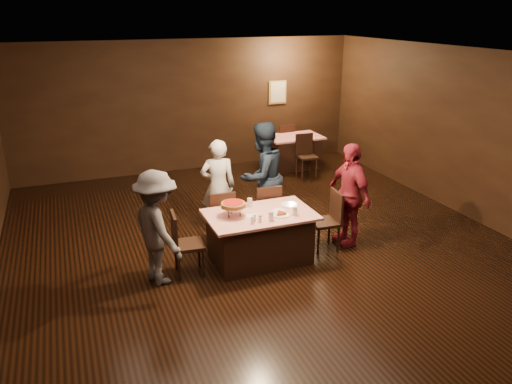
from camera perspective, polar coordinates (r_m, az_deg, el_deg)
room at (r=7.00m, az=2.32°, el=7.95°), size 10.00×10.04×3.02m
main_table at (r=7.55m, az=0.46°, el=-5.17°), size 1.60×1.00×0.77m
back_table at (r=12.06m, az=4.32°, el=4.60°), size 1.30×0.90×0.77m
chair_far_left at (r=8.04m, az=-4.18°, el=-2.88°), size 0.43×0.43×0.95m
chair_far_right at (r=8.29m, az=1.11°, el=-2.10°), size 0.45×0.45×0.95m
chair_end_left at (r=7.22m, az=-7.72°, el=-5.84°), size 0.45×0.45×0.95m
chair_end_right at (r=7.95m, az=7.85°, el=-3.30°), size 0.45×0.45×0.95m
chair_back_near at (r=11.43m, az=5.84°, el=4.14°), size 0.45×0.45×0.95m
chair_back_far at (r=12.56m, az=3.15°, el=5.69°), size 0.44×0.44×0.95m
diner_white_jacket at (r=8.42m, az=-4.35°, el=0.65°), size 0.65×0.49×1.62m
diner_navy_hoodie at (r=8.50m, az=0.70°, el=1.80°), size 1.11×1.01×1.87m
diner_grey_knit at (r=6.95m, az=-11.21°, el=-4.05°), size 0.89×1.18×1.63m
diner_red_shirt at (r=8.08m, az=10.60°, el=-0.26°), size 0.48×1.02×1.68m
pizza_stand at (r=7.24m, az=-2.62°, el=-1.45°), size 0.38×0.38×0.22m
plate_with_slice at (r=7.32m, az=2.81°, el=-2.52°), size 0.25×0.25×0.06m
plate_empty at (r=7.72m, az=3.85°, el=-1.44°), size 0.25×0.25×0.01m
glass_front_left at (r=7.13m, az=1.73°, el=-2.77°), size 0.08×0.08×0.14m
glass_front_right at (r=7.33m, az=4.47°, el=-2.17°), size 0.08×0.08×0.14m
glass_back at (r=7.61m, az=-0.72°, el=-1.23°), size 0.08×0.08×0.14m
condiments at (r=7.07m, az=-0.04°, el=-3.14°), size 0.17×0.10×0.09m
napkin_center at (r=7.50m, az=2.60°, el=-2.13°), size 0.19×0.19×0.01m
napkin_left at (r=7.30m, az=-0.48°, el=-2.76°), size 0.21×0.21×0.01m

